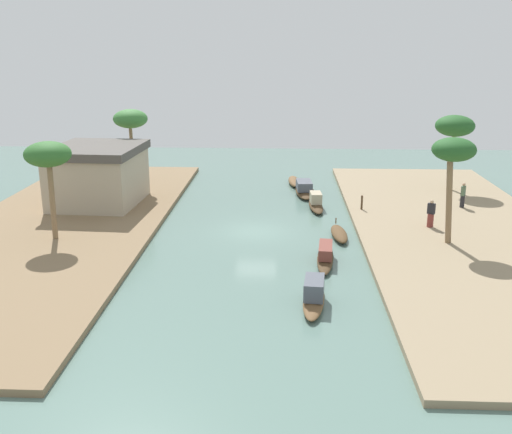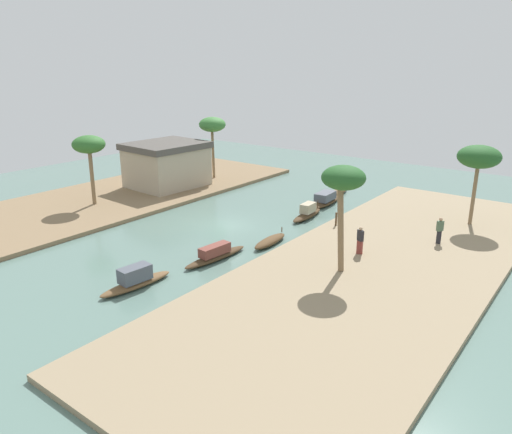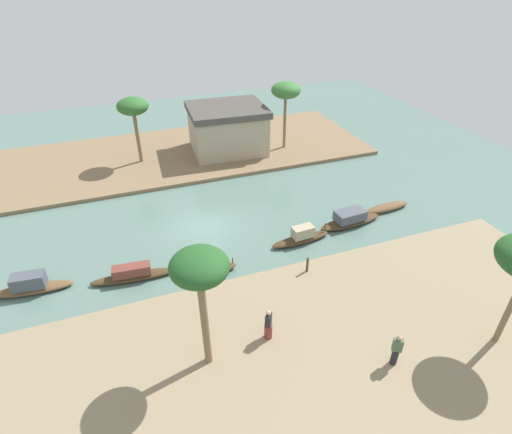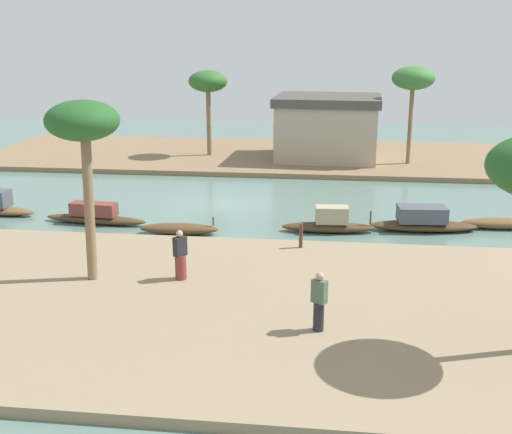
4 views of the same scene
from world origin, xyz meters
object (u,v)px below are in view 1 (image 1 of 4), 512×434
Objects in this scene: palm_tree_right_short at (130,120)px; riverside_building at (98,174)px; palm_tree_right_tall at (48,156)px; sampan_downstream_large at (339,234)px; sampan_midstream at (316,203)px; sampan_open_hull at (294,181)px; palm_tree_left_far at (455,127)px; person_on_near_bank at (463,196)px; sampan_near_left_bank at (314,295)px; sampan_with_red_awning at (304,189)px; sampan_foreground at (325,255)px; mooring_post at (362,202)px; palm_tree_left_near at (454,153)px; person_by_mooring at (431,215)px.

palm_tree_right_short is 6.20m from riverside_building.
sampan_downstream_large is at bearing -83.69° from palm_tree_right_tall.
sampan_open_hull is at bearing 7.09° from sampan_midstream.
palm_tree_right_tall reaches higher than sampan_downstream_large.
palm_tree_left_far reaches higher than riverside_building.
person_on_near_bank is at bearing -102.04° from palm_tree_right_short.
person_on_near_bank is (15.73, -11.00, 0.69)m from sampan_near_left_bank.
sampan_with_red_awning is 0.96× the size of sampan_foreground.
mooring_post is 18.49m from riverside_building.
palm_tree_left_far is (-2.46, -12.07, 4.94)m from sampan_open_hull.
riverside_building is (8.00, -0.18, -2.76)m from palm_tree_right_tall.
sampan_open_hull is 13.97m from person_on_near_bank.
palm_tree_right_tall is at bearing 90.73° from palm_tree_left_near.
sampan_near_left_bank is 5.46m from sampan_foreground.
person_by_mooring is 0.30× the size of palm_tree_right_tall.
sampan_foreground is (-10.61, 0.04, -0.04)m from sampan_midstream.
palm_tree_right_tall is (7.72, 14.60, 4.70)m from sampan_near_left_bank.
sampan_with_red_awning reaches higher than sampan_downstream_large.
sampan_downstream_large is at bearing 140.40° from palm_tree_left_far.
sampan_midstream is 0.87× the size of sampan_with_red_awning.
palm_tree_left_far is (15.75, -10.70, 4.82)m from sampan_foreground.
palm_tree_left_near is 1.05× the size of palm_tree_left_far.
person_on_near_bank is at bearing -72.62° from palm_tree_right_tall.
riverside_building reaches higher than mooring_post.
sampan_downstream_large is at bearing 75.26° from palm_tree_left_near.
person_by_mooring is 22.92m from palm_tree_right_tall.
mooring_post is 0.16× the size of palm_tree_right_short.
sampan_with_red_awning is (4.05, 0.70, 0.02)m from sampan_midstream.
sampan_foreground is 18.56m from riverside_building.
sampan_with_red_awning is 0.78× the size of palm_tree_right_short.
sampan_near_left_bank is (-9.55, 1.98, 0.21)m from sampan_downstream_large.
sampan_midstream is 15.85m from palm_tree_right_short.
palm_tree_right_tall is at bearing 44.28° from person_by_mooring.
palm_tree_left_near is at bearing -89.27° from palm_tree_right_tall.
palm_tree_left_near reaches higher than riverside_building.
sampan_downstream_large is 0.57× the size of palm_tree_left_near.
person_on_near_bank is (10.34, -10.13, 0.78)m from sampan_foreground.
sampan_midstream reaches higher than sampan_downstream_large.
sampan_foreground is at bearing -120.81° from riverside_building.
palm_tree_right_tall reaches higher than sampan_open_hull.
sampan_midstream is at bearing -109.10° from palm_tree_right_short.
sampan_open_hull is 0.65× the size of palm_tree_right_tall.
palm_tree_left_far is at bearing -74.99° from riverside_building.
riverside_building reaches higher than sampan_foreground.
person_by_mooring is at bearing -115.28° from palm_tree_right_short.
palm_tree_right_tall is at bearing 111.11° from mooring_post.
sampan_near_left_bank is at bearing 90.91° from person_by_mooring.
palm_tree_left_near is (-3.00, -0.16, 4.41)m from person_by_mooring.
sampan_midstream is at bearing -60.33° from person_on_near_bank.
riverside_building is at bearing 66.35° from sampan_downstream_large.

